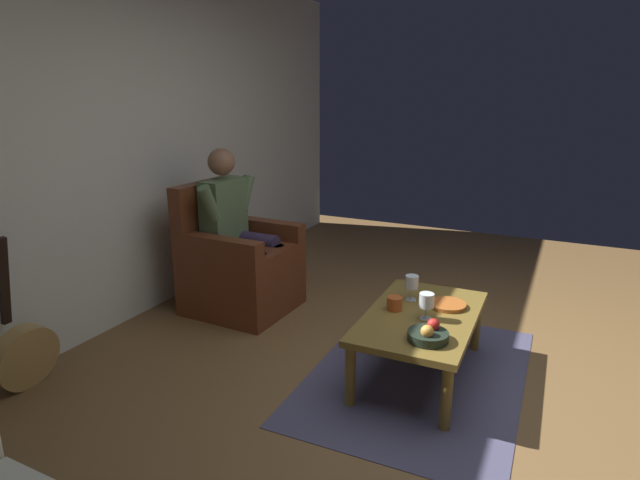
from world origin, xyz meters
The scene contains 12 objects.
ground_plane centered at (0.00, 0.00, 0.00)m, with size 7.26×7.26×0.00m, color brown.
wall_back centered at (0.00, -2.64, 1.35)m, with size 6.45×0.06×2.69m, color silver.
rug centered at (-0.02, -0.38, 0.00)m, with size 1.76×1.23×0.01m, color #474560.
armchair centered at (-0.41, -1.97, 0.35)m, with size 0.74×0.78×1.01m.
person_seated centered at (-0.41, -1.97, 0.70)m, with size 0.65×0.57×1.28m.
coffee_table centered at (-0.02, -0.38, 0.35)m, with size 1.07×0.65×0.40m.
guitar centered at (1.12, -2.43, 0.23)m, with size 0.39×0.24×1.05m.
wine_glass_near centered at (-0.21, -0.50, 0.52)m, with size 0.08×0.08×0.16m.
wine_glass_far centered at (0.04, -0.34, 0.51)m, with size 0.09×0.09×0.16m.
fruit_bowl centered at (0.30, -0.26, 0.44)m, with size 0.22×0.22×0.11m.
decorative_dish centered at (-0.20, -0.27, 0.42)m, with size 0.23×0.23×0.02m, color #B45F27.
candle_jar centered at (-0.02, -0.55, 0.44)m, with size 0.09×0.09×0.08m, color #B04E20.
Camera 1 is at (2.87, 0.33, 1.71)m, focal length 29.58 mm.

